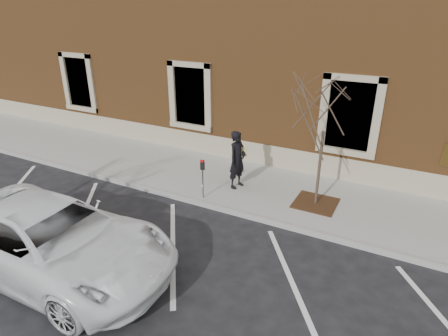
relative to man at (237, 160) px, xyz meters
The scene contains 10 objects.
ground 1.77m from the man, 93.01° to the right, with size 120.00×120.00×0.00m, color #28282B.
sidewalk_near 1.09m from the man, 101.15° to the left, with size 40.00×3.50×0.15m, color #ACAAA2.
curb_near 1.76m from the man, 92.90° to the right, with size 40.00×0.12×0.15m, color #9E9E99.
parking_stripes 3.75m from the man, 91.16° to the right, with size 28.00×4.40×0.01m, color silver, non-canonical shape.
building_civic 6.99m from the man, 90.65° to the left, with size 40.00×8.62×8.00m.
man is the anchor object (origin of this frame).
parking_meter 1.33m from the man, 116.47° to the right, with size 0.11×0.09×1.25m.
tree_grate 2.76m from the man, ahead, with size 1.23×1.23×0.03m, color #462F16.
sapling 3.25m from the man, ahead, with size 2.49×2.49×4.15m.
white_truck 5.88m from the man, 109.23° to the right, with size 2.71×5.88×1.63m, color white.
Camera 1 is at (4.84, -8.59, 5.66)m, focal length 30.00 mm.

